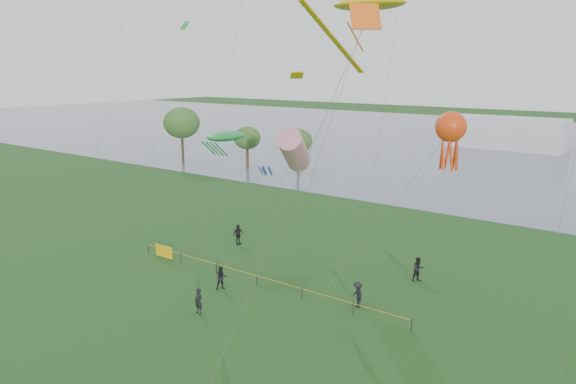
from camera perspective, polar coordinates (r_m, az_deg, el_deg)
The scene contains 13 objects.
pavilion_left at distance 116.35m, azimuth 21.20°, elevation 5.62°, with size 22.00×8.00×6.00m, color silver.
trees at distance 88.69m, azimuth -7.08°, elevation 6.30°, with size 24.73×9.73×9.11m.
fence at distance 44.69m, azimuth -9.23°, elevation -6.92°, with size 24.07×0.07×1.05m.
spectator_a at distance 40.23m, azimuth -6.77°, elevation -8.66°, with size 0.81×0.63×1.67m, color black.
spectator_b at distance 37.41m, azimuth 7.09°, elevation -10.29°, with size 1.12×0.64×1.73m, color black.
spectator_c at distance 49.84m, azimuth -5.10°, elevation -4.31°, with size 1.07×0.45×1.83m, color black.
spectator_f at distance 36.67m, azimuth -9.07°, elevation -10.89°, with size 0.61×0.40×1.68m, color black.
spectator_g at distance 42.42m, azimuth 13.10°, elevation -7.66°, with size 0.88×0.69×1.82m, color black.
kite_stingray at distance 39.24m, azimuth 8.14°, elevation 18.29°, with size 7.11×10.10×19.81m.
kite_windsock at distance 42.50m, azimuth 0.62°, elevation 4.26°, with size 6.10×5.18×11.15m.
kite_creature at distance 53.32m, azimuth -6.32°, elevation 5.62°, with size 4.21×10.11×9.44m.
kite_octopus at distance 38.71m, azimuth 16.20°, elevation 6.25°, with size 6.14×10.43×12.54m.
kite_delta at distance 28.07m, azimuth 7.04°, elevation 15.48°, with size 1.78×13.07×18.38m.
Camera 1 is at (19.91, -16.20, 15.32)m, focal length 35.00 mm.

